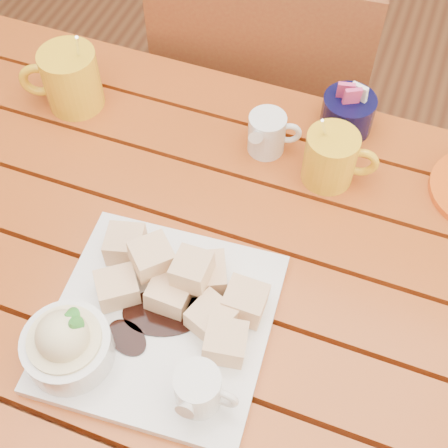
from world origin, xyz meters
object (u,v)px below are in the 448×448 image
at_px(dessert_plate, 142,323).
at_px(coffee_mug_left, 70,79).
at_px(table, 190,291).
at_px(coffee_mug_right, 332,157).
at_px(chair_far, 264,107).

bearing_deg(dessert_plate, coffee_mug_left, 129.75).
relative_size(table, coffee_mug_right, 8.67).
xyz_separation_m(dessert_plate, chair_far, (-0.05, 0.71, -0.27)).
distance_m(dessert_plate, chair_far, 0.76).
xyz_separation_m(table, chair_far, (-0.06, 0.57, -0.13)).
distance_m(table, dessert_plate, 0.20).
height_order(table, chair_far, chair_far).
distance_m(coffee_mug_left, coffee_mug_right, 0.47).
bearing_deg(chair_far, coffee_mug_right, 115.92).
bearing_deg(dessert_plate, chair_far, 94.18).
relative_size(dessert_plate, chair_far, 0.35).
distance_m(dessert_plate, coffee_mug_right, 0.39).
xyz_separation_m(coffee_mug_right, chair_far, (-0.21, 0.35, -0.29)).
bearing_deg(coffee_mug_left, dessert_plate, -73.02).
bearing_deg(coffee_mug_left, coffee_mug_right, -23.68).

